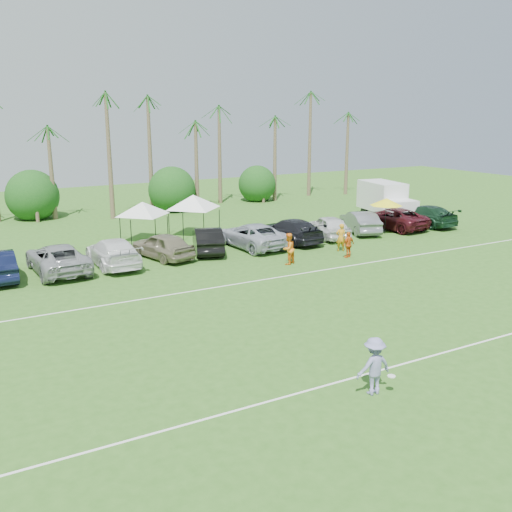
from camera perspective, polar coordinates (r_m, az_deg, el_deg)
ground at (r=20.09m, az=15.66°, el=-13.26°), size 120.00×120.00×0.00m
field_lines at (r=25.80m, az=3.10°, el=-6.41°), size 80.00×12.10×0.01m
palm_tree_4 at (r=51.19m, az=-19.47°, el=11.66°), size 2.40×2.40×8.90m
palm_tree_5 at (r=52.02m, az=-15.11°, el=12.97°), size 2.40×2.40×9.90m
palm_tree_6 at (r=53.15m, az=-10.87°, el=14.14°), size 2.40×2.40×10.90m
palm_tree_7 at (r=54.57m, az=-6.79°, el=15.18°), size 2.40×2.40×11.90m
palm_tree_8 at (r=56.69m, az=-1.92°, el=12.62°), size 2.40×2.40×8.90m
palm_tree_9 at (r=59.13m, az=2.50°, el=13.53°), size 2.40×2.40×9.90m
palm_tree_10 at (r=61.88m, az=6.59°, el=14.28°), size 2.40×2.40×10.90m
palm_tree_11 at (r=64.30m, az=9.61°, el=14.93°), size 2.40×2.40×11.90m
bush_tree_1 at (r=52.36m, az=-21.30°, el=5.28°), size 4.00×4.00×4.00m
bush_tree_2 at (r=55.24m, az=-8.87°, el=6.50°), size 4.00×4.00×4.00m
bush_tree_3 at (r=59.42m, az=0.27°, el=7.21°), size 4.00×4.00×4.00m
sideline_player_a at (r=38.48m, az=8.49°, el=1.85°), size 0.79×0.64×1.87m
sideline_player_b at (r=34.79m, az=3.25°, el=0.73°), size 1.16×1.05×1.94m
sideline_player_c at (r=36.88m, az=9.23°, el=1.13°), size 1.05×0.59×1.68m
box_truck at (r=50.36m, az=12.92°, el=5.46°), size 3.31×6.49×3.19m
canopy_tent_left at (r=41.46m, az=-11.30°, el=5.33°), size 4.13×4.13×3.34m
canopy_tent_right at (r=42.84m, az=-6.31°, el=6.11°), size 4.45×4.45×3.60m
market_umbrella at (r=44.41m, az=12.91°, el=5.30°), size 2.46×2.46×2.74m
frisbee_player at (r=19.46m, az=11.71°, el=-10.72°), size 1.31×0.87×1.97m
parked_car_2 at (r=34.97m, az=-19.23°, el=-0.22°), size 3.06×6.15×1.68m
parked_car_3 at (r=35.52m, az=-14.10°, el=0.37°), size 2.36×5.78×1.68m
parked_car_4 at (r=36.64m, az=-9.34°, el=1.04°), size 3.20×5.26×1.68m
parked_car_5 at (r=37.94m, az=-4.85°, el=1.63°), size 3.36×5.38×1.68m
parked_car_6 at (r=39.15m, az=-0.42°, el=2.08°), size 3.25×6.23×1.68m
parked_car_7 at (r=40.87m, az=3.45°, el=2.57°), size 2.70×5.91×1.68m
parked_car_8 at (r=42.49m, az=7.27°, el=2.94°), size 3.11×5.25×1.68m
parked_car_9 at (r=44.70m, az=10.35°, el=3.38°), size 3.35×5.38×1.68m
parked_car_10 at (r=46.76m, az=13.44°, el=3.70°), size 3.42×6.30×1.68m
parked_car_11 at (r=48.77m, az=16.49°, el=3.92°), size 2.53×5.84×1.68m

